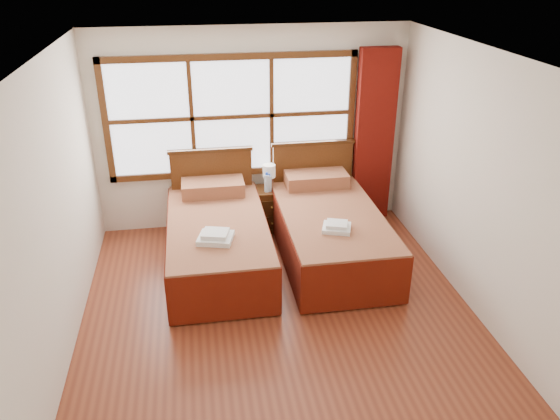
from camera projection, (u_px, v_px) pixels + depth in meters
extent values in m
plane|color=brown|center=(280.00, 318.00, 5.57)|extent=(4.50, 4.50, 0.00)
plane|color=white|center=(280.00, 58.00, 4.45)|extent=(4.50, 4.50, 0.00)
plane|color=silver|center=(252.00, 130.00, 7.01)|extent=(4.00, 0.00, 4.00)
plane|color=silver|center=(53.00, 218.00, 4.72)|extent=(0.00, 4.50, 4.50)
plane|color=silver|center=(483.00, 189.00, 5.30)|extent=(0.00, 4.50, 4.50)
cube|color=white|center=(232.00, 116.00, 6.86)|extent=(3.00, 0.02, 1.40)
cube|color=#4E2911|center=(234.00, 172.00, 7.16)|extent=(3.16, 0.06, 0.08)
cube|color=#4E2911|center=(230.00, 57.00, 6.52)|extent=(3.16, 0.06, 0.08)
cube|color=#4E2911|center=(106.00, 123.00, 6.62)|extent=(0.08, 0.06, 1.56)
cube|color=#4E2911|center=(351.00, 111.00, 7.07)|extent=(0.08, 0.06, 1.56)
cube|color=#4E2911|center=(192.00, 119.00, 6.77)|extent=(0.05, 0.05, 1.40)
cube|color=#4E2911|center=(272.00, 115.00, 6.92)|extent=(0.05, 0.05, 1.40)
cube|color=#4E2911|center=(232.00, 117.00, 6.84)|extent=(3.00, 0.05, 0.05)
cube|color=#68110A|center=(374.00, 137.00, 7.18)|extent=(0.50, 0.16, 2.30)
cube|color=#3E210D|center=(219.00, 253.00, 6.43)|extent=(1.00, 1.99, 0.32)
cube|color=maroon|center=(218.00, 231.00, 6.30)|extent=(1.12, 2.21, 0.27)
cube|color=#67180A|center=(170.00, 247.00, 6.29)|extent=(0.03, 2.21, 0.55)
cube|color=#67180A|center=(265.00, 240.00, 6.45)|extent=(0.03, 2.21, 0.55)
cube|color=#67180A|center=(225.00, 297.00, 5.39)|extent=(1.12, 0.03, 0.55)
cube|color=maroon|center=(213.00, 187.00, 6.91)|extent=(0.78, 0.45, 0.17)
cube|color=#4E2911|center=(213.00, 190.00, 7.16)|extent=(1.04, 0.06, 1.08)
cube|color=#3E210D|center=(210.00, 150.00, 6.92)|extent=(1.08, 0.08, 0.04)
cube|color=#3E210D|center=(329.00, 244.00, 6.62)|extent=(1.02, 2.04, 0.33)
cube|color=maroon|center=(330.00, 222.00, 6.49)|extent=(1.14, 2.26, 0.28)
cube|color=#67180A|center=(283.00, 238.00, 6.48)|extent=(0.03, 2.26, 0.57)
cube|color=#67180A|center=(375.00, 231.00, 6.65)|extent=(0.03, 2.26, 0.57)
cube|color=#67180A|center=(356.00, 286.00, 5.56)|extent=(1.14, 0.03, 0.57)
cube|color=maroon|center=(316.00, 178.00, 7.12)|extent=(0.80, 0.47, 0.18)
cube|color=#4E2911|center=(312.00, 183.00, 7.35)|extent=(1.06, 0.06, 1.11)
cube|color=#3E210D|center=(313.00, 143.00, 7.11)|extent=(1.11, 0.08, 0.04)
cube|color=#4E2911|center=(270.00, 208.00, 7.25)|extent=(0.43, 0.38, 0.57)
cube|color=#3E210D|center=(272.00, 223.00, 7.12)|extent=(0.38, 0.02, 0.17)
cube|color=#3E210D|center=(272.00, 207.00, 7.03)|extent=(0.38, 0.02, 0.17)
sphere|color=olive|center=(272.00, 224.00, 7.11)|extent=(0.03, 0.03, 0.03)
sphere|color=olive|center=(272.00, 208.00, 7.01)|extent=(0.03, 0.03, 0.03)
cube|color=white|center=(216.00, 238.00, 5.81)|extent=(0.43, 0.40, 0.06)
cube|color=white|center=(215.00, 234.00, 5.78)|extent=(0.32, 0.30, 0.05)
cube|color=white|center=(337.00, 228.00, 5.99)|extent=(0.37, 0.35, 0.05)
cube|color=white|center=(337.00, 224.00, 5.98)|extent=(0.28, 0.26, 0.04)
cylinder|color=gold|center=(269.00, 187.00, 7.16)|extent=(0.10, 0.10, 0.02)
cylinder|color=gold|center=(269.00, 182.00, 7.13)|extent=(0.02, 0.02, 0.14)
cylinder|color=silver|center=(269.00, 171.00, 7.06)|extent=(0.17, 0.17, 0.17)
cylinder|color=silver|center=(267.00, 183.00, 7.01)|extent=(0.07, 0.07, 0.23)
cylinder|color=blue|center=(267.00, 174.00, 6.95)|extent=(0.03, 0.03, 0.03)
cylinder|color=silver|center=(269.00, 184.00, 7.02)|extent=(0.06, 0.06, 0.21)
cylinder|color=blue|center=(269.00, 175.00, 6.97)|extent=(0.03, 0.03, 0.03)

